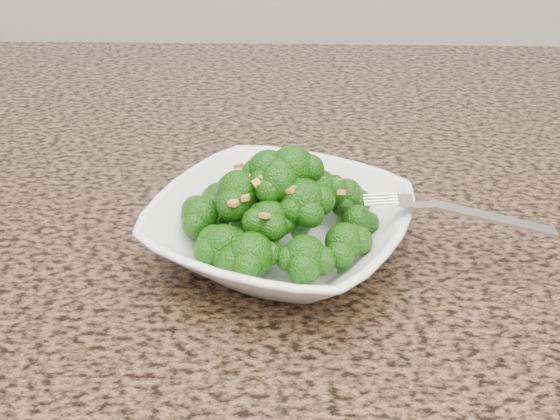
# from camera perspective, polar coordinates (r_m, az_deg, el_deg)

# --- Properties ---
(granite_counter) EXTENTS (1.64, 1.04, 0.03)m
(granite_counter) POSITION_cam_1_polar(r_m,az_deg,el_deg) (0.77, -6.42, 0.37)
(granite_counter) COLOR brown
(granite_counter) RESTS_ON cabinet
(bowl) EXTENTS (0.30, 0.30, 0.06)m
(bowl) POSITION_cam_1_polar(r_m,az_deg,el_deg) (0.64, 0.00, -1.71)
(bowl) COLOR white
(bowl) RESTS_ON granite_counter
(broccoli_pile) EXTENTS (0.20, 0.20, 0.07)m
(broccoli_pile) POSITION_cam_1_polar(r_m,az_deg,el_deg) (0.61, 0.00, 3.22)
(broccoli_pile) COLOR #164E08
(broccoli_pile) RESTS_ON bowl
(garlic_topping) EXTENTS (0.12, 0.12, 0.01)m
(garlic_topping) POSITION_cam_1_polar(r_m,az_deg,el_deg) (0.59, 0.00, 6.40)
(garlic_topping) COLOR orange
(garlic_topping) RESTS_ON broccoli_pile
(fork) EXTENTS (0.19, 0.04, 0.01)m
(fork) POSITION_cam_1_polar(r_m,az_deg,el_deg) (0.62, 12.02, 0.32)
(fork) COLOR silver
(fork) RESTS_ON bowl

